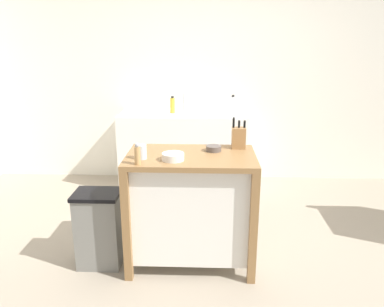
{
  "coord_description": "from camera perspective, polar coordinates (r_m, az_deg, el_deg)",
  "views": [
    {
      "loc": [
        -0.03,
        -2.87,
        1.79
      ],
      "look_at": [
        -0.15,
        0.12,
        0.88
      ],
      "focal_mm": 35.7,
      "sensor_mm": 36.0,
      "label": 1
    }
  ],
  "objects": [
    {
      "name": "bottle_spray_cleaner",
      "position": [
        4.64,
        -2.93,
        7.24
      ],
      "size": [
        0.06,
        0.06,
        0.2
      ],
      "color": "yellow",
      "rests_on": "sink_counter"
    },
    {
      "name": "bowl_ceramic_small",
      "position": [
        2.8,
        -2.84,
        -0.44
      ],
      "size": [
        0.16,
        0.16,
        0.05
      ],
      "color": "silver",
      "rests_on": "kitchen_island"
    },
    {
      "name": "bottle_hand_soap",
      "position": [
        4.67,
        6.12,
        7.31
      ],
      "size": [
        0.06,
        0.06,
        0.21
      ],
      "color": "white",
      "rests_on": "sink_counter"
    },
    {
      "name": "trash_bin",
      "position": [
        3.21,
        -13.7,
        -10.85
      ],
      "size": [
        0.36,
        0.28,
        0.63
      ],
      "color": "slate",
      "rests_on": "ground"
    },
    {
      "name": "ground_plane",
      "position": [
        3.38,
        2.5,
        -14.99
      ],
      "size": [
        6.75,
        6.75,
        0.0
      ],
      "primitive_type": "plane",
      "color": "gray",
      "rests_on": "ground"
    },
    {
      "name": "sink_faucet",
      "position": [
        4.74,
        -1.22,
        7.66
      ],
      "size": [
        0.02,
        0.02,
        0.22
      ],
      "color": "#B7BCC1",
      "rests_on": "sink_counter"
    },
    {
      "name": "wall_back",
      "position": [
        4.9,
        2.61,
        11.18
      ],
      "size": [
        5.75,
        0.1,
        2.6
      ],
      "primitive_type": "cube",
      "color": "silver",
      "rests_on": "ground"
    },
    {
      "name": "pepper_grinder",
      "position": [
        2.72,
        -8.15,
        -0.15
      ],
      "size": [
        0.04,
        0.04,
        0.16
      ],
      "color": "tan",
      "rests_on": "kitchen_island"
    },
    {
      "name": "knife_block",
      "position": [
        3.11,
        6.97,
        2.41
      ],
      "size": [
        0.11,
        0.09,
        0.25
      ],
      "color": "#9E7042",
      "rests_on": "kitchen_island"
    },
    {
      "name": "bowl_ceramic_wide",
      "position": [
        3.03,
        3.25,
        0.8
      ],
      "size": [
        0.12,
        0.12,
        0.04
      ],
      "color": "#564C47",
      "rests_on": "kitchen_island"
    },
    {
      "name": "sink_counter",
      "position": [
        4.73,
        -1.28,
        0.6
      ],
      "size": [
        1.53,
        0.6,
        0.92
      ],
      "color": "white",
      "rests_on": "ground"
    },
    {
      "name": "kitchen_island",
      "position": [
        3.07,
        -0.14,
        -7.5
      ],
      "size": [
        1.0,
        0.61,
        0.93
      ],
      "color": "olive",
      "rests_on": "ground"
    },
    {
      "name": "drinking_cup",
      "position": [
        2.84,
        -7.49,
        0.24
      ],
      "size": [
        0.07,
        0.07,
        0.11
      ],
      "color": "silver",
      "rests_on": "kitchen_island"
    }
  ]
}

